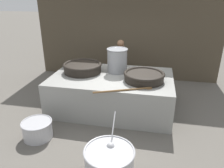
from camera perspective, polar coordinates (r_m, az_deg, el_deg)
The scene contains 10 objects.
ground_plane at distance 6.17m, azimuth 0.00°, elevation -6.06°, with size 60.00×60.00×0.00m, color #666059.
back_wall at distance 7.98m, azimuth 3.87°, elevation 16.74°, with size 6.57×0.24×4.28m, color #4C4233.
hearth_platform at distance 5.95m, azimuth 0.00°, elevation -2.09°, with size 3.17×1.98×0.94m.
giant_wok_near at distance 6.07m, azimuth -7.70°, elevation 4.36°, with size 1.06×1.06×0.25m.
giant_wok_far at distance 5.46m, azimuth 8.38°, elevation 2.03°, with size 1.01×1.01×0.22m.
stock_pot at distance 5.97m, azimuth 1.37°, elevation 6.28°, with size 0.57×0.57×0.66m.
stirring_paddle at distance 4.90m, azimuth 3.55°, elevation -1.55°, with size 1.28×0.60×0.04m.
cook at distance 7.14m, azimuth 2.12°, elevation 5.64°, with size 0.39×0.60×1.61m.
prep_bowl_vegetables at distance 4.12m, azimuth -0.72°, elevation -18.96°, with size 0.93×1.20×0.80m.
prep_bowl_meat at distance 5.14m, azimuth -18.92°, elevation -11.00°, with size 0.67×0.67×0.40m.
Camera 1 is at (1.08, -5.29, 2.97)m, focal length 35.00 mm.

